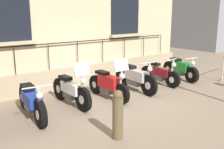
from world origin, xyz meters
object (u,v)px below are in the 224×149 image
motorcycle_white (71,91)px  motorcycle_red (108,85)px  motorcycle_maroon (160,74)px  bollard (118,115)px  motorcycle_silver (135,78)px  motorcycle_green (180,69)px  motorcycle_blue (32,102)px

motorcycle_white → motorcycle_red: bearing=80.1°
motorcycle_white → motorcycle_red: (0.22, 1.24, 0.02)m
motorcycle_maroon → bollard: size_ratio=1.75×
motorcycle_silver → bollard: bearing=-50.1°
motorcycle_silver → motorcycle_green: size_ratio=1.09×
motorcycle_white → bollard: size_ratio=1.87×
motorcycle_blue → motorcycle_maroon: bearing=90.5°
motorcycle_blue → motorcycle_silver: motorcycle_silver is taller
bollard → motorcycle_silver: bearing=129.9°
motorcycle_red → motorcycle_green: motorcycle_red is taller
motorcycle_green → bollard: bearing=-66.3°
motorcycle_blue → bollard: bearing=22.0°
motorcycle_blue → motorcycle_silver: bearing=90.4°
motorcycle_white → bollard: motorcycle_white is taller
motorcycle_maroon → motorcycle_blue: bearing=-89.5°
motorcycle_silver → motorcycle_maroon: motorcycle_silver is taller
motorcycle_maroon → motorcycle_green: motorcycle_maroon is taller
motorcycle_blue → motorcycle_white: size_ratio=1.08×
motorcycle_silver → motorcycle_green: 2.63m
motorcycle_blue → motorcycle_maroon: size_ratio=1.15×
motorcycle_white → motorcycle_silver: 2.50m
motorcycle_red → motorcycle_green: bearing=91.7°
motorcycle_blue → bollard: (2.35, 0.95, 0.14)m
motorcycle_green → motorcycle_blue: bearing=-89.5°
motorcycle_red → motorcycle_maroon: bearing=92.4°
motorcycle_green → bollard: size_ratio=1.83×
motorcycle_blue → motorcycle_white: bearing=96.9°
motorcycle_white → motorcycle_silver: (0.13, 2.50, 0.02)m
motorcycle_silver → bollard: size_ratio=2.00×
motorcycle_red → motorcycle_blue: bearing=-91.4°
motorcycle_maroon → motorcycle_silver: bearing=-89.0°
motorcycle_red → motorcycle_silver: (-0.09, 1.26, 0.01)m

